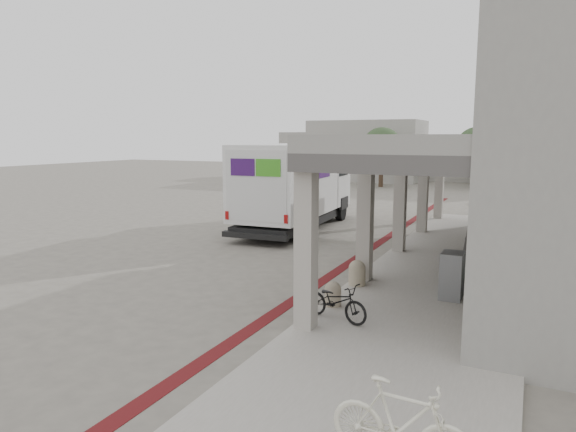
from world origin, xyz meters
The scene contains 14 objects.
ground centered at (0.00, 0.00, 0.00)m, with size 120.00×120.00×0.00m, color #655E56.
bike_lane_stripe centered at (1.00, 2.00, 0.01)m, with size 0.35×40.00×0.01m, color #551113.
sidewalk centered at (4.00, 0.00, 0.06)m, with size 4.40×28.00×0.12m, color gray.
transit_building centered at (6.83, 4.50, 3.40)m, with size 7.60×17.00×7.00m.
distant_backdrop centered at (-2.84, 35.89, 2.70)m, with size 28.00×10.00×6.50m.
tree_left centered at (-5.00, 28.00, 3.18)m, with size 3.20×3.20×4.80m.
tree_mid centered at (2.00, 30.00, 3.18)m, with size 3.20×3.20×4.80m.
fedex_truck centered at (-3.20, 7.54, 1.97)m, with size 3.20×8.81×3.70m.
bench centered at (4.84, 0.92, 0.41)m, with size 0.37×1.71×0.40m.
bollard_near centered at (2.12, -1.98, 0.41)m, with size 0.38×0.38×0.57m.
bollard_far centered at (2.10, -0.12, 0.45)m, with size 0.44×0.44×0.67m.
utility_cabinet centered at (4.51, -0.23, 0.69)m, with size 0.51×0.68×1.13m, color slate.
bicycle_black centered at (2.50, -2.84, 0.53)m, with size 0.55×1.57×0.82m, color black.
bicycle_cream centered at (4.91, -7.13, 0.65)m, with size 0.49×1.75×1.05m, color silver.
Camera 1 is at (6.11, -12.73, 3.97)m, focal length 32.00 mm.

